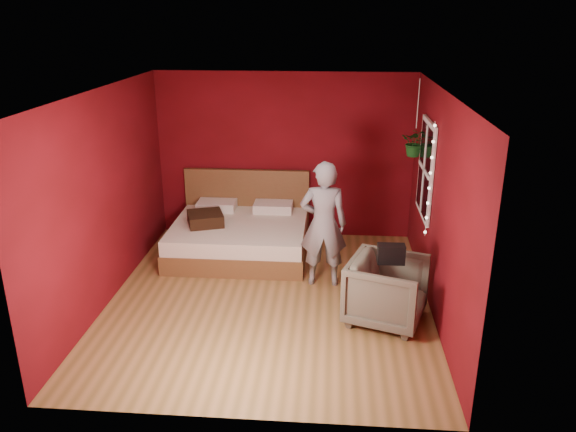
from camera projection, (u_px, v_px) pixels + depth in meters
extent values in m
plane|color=olive|center=(269.00, 299.00, 7.14)|extent=(4.50, 4.50, 0.00)
cube|color=maroon|center=(285.00, 156.00, 8.80)|extent=(4.00, 0.02, 2.60)
cube|color=maroon|center=(237.00, 290.00, 4.57)|extent=(4.00, 0.02, 2.60)
cube|color=maroon|center=(105.00, 198.00, 6.84)|extent=(0.02, 4.50, 2.60)
cube|color=maroon|center=(439.00, 206.00, 6.54)|extent=(0.02, 4.50, 2.60)
cube|color=silver|center=(267.00, 90.00, 6.24)|extent=(4.00, 4.50, 0.02)
cube|color=white|center=(426.00, 169.00, 7.31)|extent=(0.04, 0.97, 1.27)
cube|color=black|center=(425.00, 169.00, 7.31)|extent=(0.02, 0.85, 1.15)
cube|color=white|center=(424.00, 169.00, 7.31)|extent=(0.03, 0.05, 1.15)
cube|color=white|center=(424.00, 169.00, 7.31)|extent=(0.03, 0.85, 0.05)
cylinder|color=silver|center=(430.00, 181.00, 6.82)|extent=(0.01, 0.01, 1.45)
sphere|color=#FFF2CC|center=(425.00, 232.00, 7.06)|extent=(0.04, 0.04, 0.04)
sphere|color=#FFF2CC|center=(426.00, 218.00, 6.99)|extent=(0.04, 0.04, 0.04)
sphere|color=#FFF2CC|center=(428.00, 203.00, 6.92)|extent=(0.04, 0.04, 0.04)
sphere|color=#FFF2CC|center=(429.00, 188.00, 6.86)|extent=(0.04, 0.04, 0.04)
sphere|color=#FFF2CC|center=(431.00, 173.00, 6.79)|extent=(0.04, 0.04, 0.04)
sphere|color=#FFF2CC|center=(432.00, 157.00, 6.72)|extent=(0.04, 0.04, 0.04)
sphere|color=#FFF2CC|center=(433.00, 142.00, 6.66)|extent=(0.04, 0.04, 0.04)
sphere|color=#FFF2CC|center=(435.00, 126.00, 6.59)|extent=(0.04, 0.04, 0.04)
cube|color=brown|center=(240.00, 245.00, 8.40)|extent=(1.99, 1.69, 0.28)
cube|color=beige|center=(239.00, 230.00, 8.32)|extent=(1.95, 1.65, 0.22)
cube|color=brown|center=(247.00, 203.00, 9.02)|extent=(1.99, 0.08, 1.09)
cube|color=silver|center=(217.00, 205.00, 8.82)|extent=(0.60, 0.38, 0.14)
cube|color=silver|center=(273.00, 207.00, 8.75)|extent=(0.60, 0.38, 0.14)
imported|color=gray|center=(323.00, 224.00, 7.26)|extent=(0.62, 0.42, 1.69)
imported|color=#595746|center=(387.00, 291.00, 6.50)|extent=(1.08, 1.07, 0.78)
cube|color=black|center=(391.00, 254.00, 6.26)|extent=(0.31, 0.16, 0.22)
cube|color=#301D10|center=(205.00, 219.00, 8.21)|extent=(0.63, 0.63, 0.17)
cylinder|color=silver|center=(418.00, 104.00, 7.55)|extent=(0.01, 0.01, 0.67)
imported|color=#175118|center=(415.00, 142.00, 7.73)|extent=(0.42, 0.39, 0.39)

